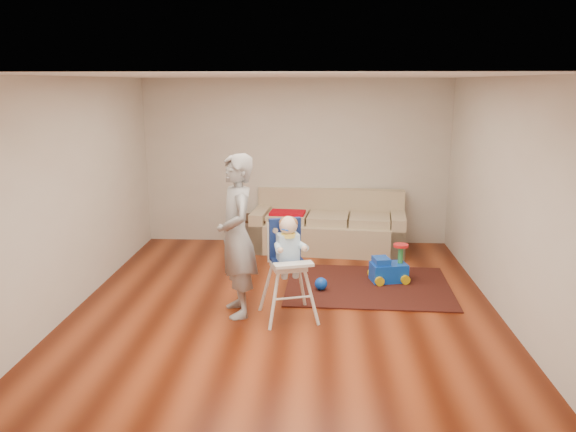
# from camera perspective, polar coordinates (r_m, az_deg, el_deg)

# --- Properties ---
(ground) EXTENTS (5.50, 5.50, 0.00)m
(ground) POSITION_cam_1_polar(r_m,az_deg,el_deg) (6.95, -0.19, -8.82)
(ground) COLOR #451406
(ground) RESTS_ON ground
(room_envelope) EXTENTS (5.04, 5.52, 2.72)m
(room_envelope) POSITION_cam_1_polar(r_m,az_deg,el_deg) (7.00, 0.06, 7.23)
(room_envelope) COLOR beige
(room_envelope) RESTS_ON ground
(sofa) EXTENTS (2.49, 1.22, 0.93)m
(sofa) POSITION_cam_1_polar(r_m,az_deg,el_deg) (8.99, 4.12, -0.55)
(sofa) COLOR tan
(sofa) RESTS_ON ground
(side_table) EXTENTS (0.53, 0.53, 0.53)m
(side_table) POSITION_cam_1_polar(r_m,az_deg,el_deg) (9.08, -3.55, -1.71)
(side_table) COLOR black
(side_table) RESTS_ON ground
(area_rug) EXTENTS (2.19, 1.68, 0.02)m
(area_rug) POSITION_cam_1_polar(r_m,az_deg,el_deg) (7.55, 8.13, -7.04)
(area_rug) COLOR black
(area_rug) RESTS_ON ground
(ride_on_toy) EXTENTS (0.53, 0.43, 0.51)m
(ride_on_toy) POSITION_cam_1_polar(r_m,az_deg,el_deg) (7.67, 10.23, -4.69)
(ride_on_toy) COLOR blue
(ride_on_toy) RESTS_ON area_rug
(toy_ball) EXTENTS (0.16, 0.16, 0.16)m
(toy_ball) POSITION_cam_1_polar(r_m,az_deg,el_deg) (7.30, 3.37, -6.89)
(toy_ball) COLOR blue
(toy_ball) RESTS_ON area_rug
(high_chair) EXTENTS (0.70, 0.70, 1.21)m
(high_chair) POSITION_cam_1_polar(r_m,az_deg,el_deg) (6.34, 0.03, -5.45)
(high_chair) COLOR silver
(high_chair) RESTS_ON ground
(adult) EXTENTS (0.65, 0.79, 1.87)m
(adult) POSITION_cam_1_polar(r_m,az_deg,el_deg) (6.38, -5.23, -2.05)
(adult) COLOR gray
(adult) RESTS_ON ground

